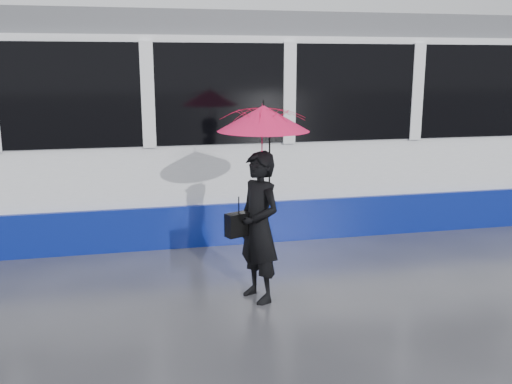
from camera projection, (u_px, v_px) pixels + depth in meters
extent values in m
plane|color=#2B2B30|center=(291.00, 271.00, 7.37)|extent=(90.00, 90.00, 0.00)
cube|color=#3F3D38|center=(261.00, 231.00, 9.07)|extent=(34.00, 0.07, 0.02)
cube|color=#3F3D38|center=(243.00, 209.00, 10.44)|extent=(34.00, 0.07, 0.02)
cube|color=white|center=(298.00, 130.00, 9.59)|extent=(24.00, 2.40, 2.95)
cube|color=navy|center=(296.00, 200.00, 9.86)|extent=(24.00, 2.56, 0.62)
cube|color=black|center=(298.00, 90.00, 9.44)|extent=(23.00, 2.48, 1.40)
cube|color=#55575C|center=(299.00, 29.00, 9.23)|extent=(23.60, 2.20, 0.35)
imported|color=black|center=(259.00, 227.00, 6.31)|extent=(0.61, 0.73, 1.69)
imported|color=#FF154E|center=(263.00, 143.00, 6.12)|extent=(1.22, 1.23, 0.85)
cone|color=#FF154E|center=(263.00, 118.00, 6.06)|extent=(1.30, 1.30, 0.28)
cylinder|color=black|center=(263.00, 103.00, 6.03)|extent=(0.01, 0.01, 0.06)
cylinder|color=black|center=(269.00, 171.00, 6.22)|extent=(0.02, 0.02, 0.74)
cube|color=black|center=(239.00, 224.00, 6.28)|extent=(0.33, 0.24, 0.26)
cylinder|color=black|center=(239.00, 205.00, 6.23)|extent=(0.01, 0.01, 0.18)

